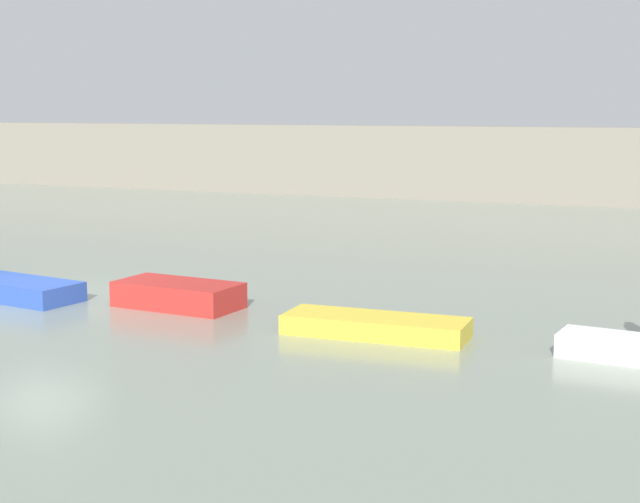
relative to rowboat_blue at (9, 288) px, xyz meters
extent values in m
plane|color=gray|center=(0.71, 0.08, -0.22)|extent=(120.00, 120.00, 0.00)
cube|color=gray|center=(0.71, 25.70, 1.48)|extent=(80.00, 1.20, 3.39)
cube|color=#2B4CAD|center=(0.00, 0.00, 0.00)|extent=(3.74, 1.82, 0.43)
cube|color=red|center=(4.08, 0.57, 0.06)|extent=(2.79, 1.53, 0.55)
cube|color=gold|center=(8.83, -0.19, -0.03)|extent=(3.51, 1.29, 0.37)
camera|label=1|loc=(14.47, -16.50, 4.05)|focal=52.66mm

